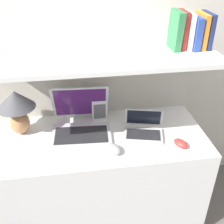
% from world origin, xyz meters
% --- Properties ---
extents(wall_back, '(6.00, 0.05, 2.40)m').
position_xyz_m(wall_back, '(0.00, 0.68, 1.20)').
color(wall_back, beige).
rests_on(wall_back, ground_plane).
extents(desk, '(1.40, 0.61, 0.72)m').
position_xyz_m(desk, '(0.00, 0.31, 0.36)').
color(desk, white).
rests_on(desk, ground_plane).
extents(back_riser, '(1.40, 0.04, 1.24)m').
position_xyz_m(back_riser, '(0.00, 0.63, 0.62)').
color(back_riser, beige).
rests_on(back_riser, ground_plane).
extents(shelf, '(1.40, 0.55, 0.03)m').
position_xyz_m(shelf, '(0.00, 0.38, 1.25)').
color(shelf, white).
rests_on(shelf, back_riser).
extents(table_lamp, '(0.24, 0.24, 0.31)m').
position_xyz_m(table_lamp, '(-0.50, 0.43, 0.92)').
color(table_lamp, '#B27A4C').
rests_on(table_lamp, desk).
extents(laptop_large, '(0.41, 0.39, 0.29)m').
position_xyz_m(laptop_large, '(-0.11, 0.39, 0.78)').
color(laptop_large, silver).
rests_on(laptop_large, desk).
extents(laptop_small, '(0.29, 0.26, 0.15)m').
position_xyz_m(laptop_small, '(0.29, 0.29, 0.75)').
color(laptop_small, silver).
rests_on(laptop_small, desk).
extents(computer_mouse, '(0.10, 0.13, 0.04)m').
position_xyz_m(computer_mouse, '(0.08, 0.14, 0.74)').
color(computer_mouse, '#99999E').
rests_on(computer_mouse, desk).
extents(second_mouse, '(0.10, 0.11, 0.04)m').
position_xyz_m(second_mouse, '(0.49, 0.13, 0.74)').
color(second_mouse, red).
rests_on(second_mouse, desk).
extents(router_box, '(0.10, 0.07, 0.16)m').
position_xyz_m(router_box, '(0.03, 0.52, 0.80)').
color(router_box, white).
rests_on(router_box, desk).
extents(book_navy, '(0.03, 0.16, 0.20)m').
position_xyz_m(book_navy, '(0.65, 0.38, 1.37)').
color(book_navy, navy).
rests_on(book_navy, shelf).
extents(book_orange, '(0.03, 0.16, 0.20)m').
position_xyz_m(book_orange, '(0.62, 0.38, 1.36)').
color(book_orange, orange).
rests_on(book_orange, shelf).
extents(book_blue, '(0.04, 0.17, 0.19)m').
position_xyz_m(book_blue, '(0.58, 0.38, 1.36)').
color(book_blue, '#284293').
rests_on(book_blue, shelf).
extents(book_white, '(0.02, 0.15, 0.21)m').
position_xyz_m(book_white, '(0.54, 0.38, 1.37)').
color(book_white, silver).
rests_on(book_white, shelf).
extents(book_red, '(0.02, 0.13, 0.22)m').
position_xyz_m(book_red, '(0.51, 0.38, 1.37)').
color(book_red, '#A82823').
rests_on(book_red, shelf).
extents(book_green, '(0.05, 0.15, 0.22)m').
position_xyz_m(book_green, '(0.47, 0.38, 1.37)').
color(book_green, '#2D7042').
rests_on(book_green, shelf).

